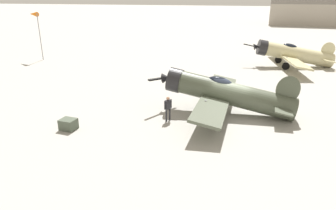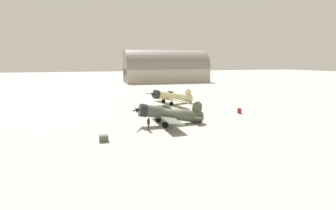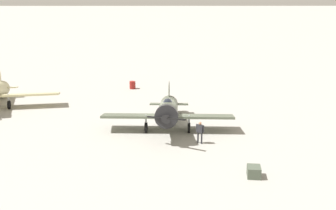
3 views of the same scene
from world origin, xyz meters
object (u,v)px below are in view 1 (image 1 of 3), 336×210
ground_crew_mechanic (168,106)px  windsock_mast (34,16)px  airplane_foreground (225,93)px  equipment_crate (68,124)px  airplane_mid_apron (292,54)px

ground_crew_mechanic → windsock_mast: windsock_mast is taller
airplane_foreground → equipment_crate: bearing=31.5°
windsock_mast → airplane_foreground: bearing=151.3°
airplane_foreground → equipment_crate: 10.43m
ground_crew_mechanic → equipment_crate: bearing=-121.3°
airplane_foreground → ground_crew_mechanic: bearing=35.9°
equipment_crate → windsock_mast: windsock_mast is taller
airplane_mid_apron → windsock_mast: (30.48, 3.28, 3.76)m
airplane_foreground → ground_crew_mechanic: 4.15m
airplane_foreground → windsock_mast: (24.24, -13.27, 3.78)m
windsock_mast → equipment_crate: bearing=129.6°
airplane_mid_apron → equipment_crate: bearing=46.0°
airplane_mid_apron → ground_crew_mechanic: 21.20m
equipment_crate → windsock_mast: 24.37m
ground_crew_mechanic → windsock_mast: (20.82, -15.58, 4.25)m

